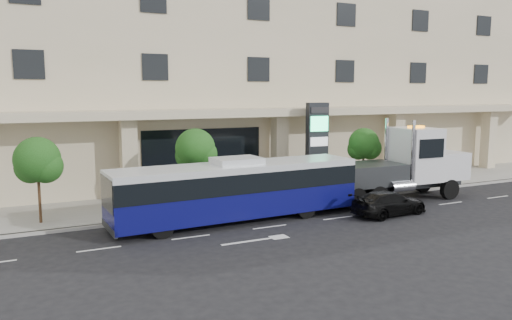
# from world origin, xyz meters

# --- Properties ---
(ground) EXTENTS (120.00, 120.00, 0.00)m
(ground) POSITION_xyz_m (0.00, 0.00, 0.00)
(ground) COLOR black
(ground) RESTS_ON ground
(sidewalk) EXTENTS (120.00, 6.00, 0.15)m
(sidewalk) POSITION_xyz_m (0.00, 5.00, 0.07)
(sidewalk) COLOR gray
(sidewalk) RESTS_ON ground
(curb) EXTENTS (120.00, 0.30, 0.15)m
(curb) POSITION_xyz_m (0.00, 2.00, 0.07)
(curb) COLOR gray
(curb) RESTS_ON ground
(convention_center) EXTENTS (60.00, 17.60, 20.00)m
(convention_center) POSITION_xyz_m (-0.00, 15.42, 9.97)
(convention_center) COLOR #C1B691
(convention_center) RESTS_ON ground
(tree_left) EXTENTS (2.27, 2.20, 4.22)m
(tree_left) POSITION_xyz_m (-9.97, 3.59, 3.11)
(tree_left) COLOR #422B19
(tree_left) RESTS_ON sidewalk
(tree_mid) EXTENTS (2.28, 2.20, 4.38)m
(tree_mid) POSITION_xyz_m (-1.97, 3.59, 3.26)
(tree_mid) COLOR #422B19
(tree_mid) RESTS_ON sidewalk
(tree_right) EXTENTS (2.10, 2.00, 4.04)m
(tree_right) POSITION_xyz_m (9.53, 3.59, 3.04)
(tree_right) COLOR #422B19
(tree_right) RESTS_ON sidewalk
(city_bus) EXTENTS (12.95, 3.24, 3.26)m
(city_bus) POSITION_xyz_m (-0.99, 0.19, 1.66)
(city_bus) COLOR black
(city_bus) RESTS_ON ground
(tow_truck) EXTENTS (10.77, 3.02, 4.90)m
(tow_truck) POSITION_xyz_m (10.12, 0.67, 2.01)
(tow_truck) COLOR #2D3033
(tow_truck) RESTS_ON ground
(black_sedan) EXTENTS (4.59, 2.22, 1.29)m
(black_sedan) POSITION_xyz_m (6.82, -2.12, 0.64)
(black_sedan) COLOR black
(black_sedan) RESTS_ON ground
(signage_pylon) EXTENTS (1.44, 0.60, 5.69)m
(signage_pylon) POSITION_xyz_m (6.48, 4.50, 3.04)
(signage_pylon) COLOR black
(signage_pylon) RESTS_ON sidewalk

